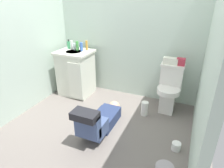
{
  "coord_description": "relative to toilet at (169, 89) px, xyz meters",
  "views": [
    {
      "loc": [
        1.12,
        -2.17,
        1.75
      ],
      "look_at": [
        0.0,
        0.41,
        0.45
      ],
      "focal_mm": 31.63,
      "sensor_mm": 36.0,
      "label": 1
    }
  ],
  "objects": [
    {
      "name": "bottle_white",
      "position": [
        -1.78,
        0.0,
        0.53
      ],
      "size": [
        0.05,
        0.05,
        0.16
      ],
      "primitive_type": "cylinder",
      "color": "white",
      "rests_on": "vanity_cabinet"
    },
    {
      "name": "bottle_blue",
      "position": [
        -1.56,
        -0.03,
        0.53
      ],
      "size": [
        0.05,
        0.05,
        0.15
      ],
      "primitive_type": "cylinder",
      "color": "#3A64BA",
      "rests_on": "vanity_cabinet"
    },
    {
      "name": "wall_right",
      "position": [
        0.46,
        -0.76,
        0.83
      ],
      "size": [
        0.08,
        2.08,
        2.4
      ],
      "primitive_type": "cube",
      "color": "#B5C8BA",
      "rests_on": "ground_plane"
    },
    {
      "name": "toilet",
      "position": [
        0.0,
        0.0,
        0.0
      ],
      "size": [
        0.36,
        0.46,
        0.75
      ],
      "color": "silver",
      "rests_on": "ground_plane"
    },
    {
      "name": "ground_plane",
      "position": [
        -0.84,
        -0.76,
        -0.39
      ],
      "size": [
        3.02,
        3.08,
        0.04
      ],
      "primitive_type": "cube",
      "color": "slate"
    },
    {
      "name": "toilet_paper_roll",
      "position": [
        0.26,
        -0.91,
        -0.32
      ],
      "size": [
        0.11,
        0.11,
        0.1
      ],
      "primitive_type": "cylinder",
      "color": "white",
      "rests_on": "ground_plane"
    },
    {
      "name": "bottle_green",
      "position": [
        -1.64,
        -0.04,
        0.54
      ],
      "size": [
        0.05,
        0.05,
        0.17
      ],
      "primitive_type": "cylinder",
      "color": "green",
      "rests_on": "vanity_cabinet"
    },
    {
      "name": "tissue_box",
      "position": [
        -0.04,
        0.09,
        0.43
      ],
      "size": [
        0.22,
        0.11,
        0.1
      ],
      "primitive_type": "cube",
      "color": "silver",
      "rests_on": "toilet"
    },
    {
      "name": "bottle_clear",
      "position": [
        -1.71,
        -0.02,
        0.51
      ],
      "size": [
        0.05,
        0.05,
        0.12
      ],
      "primitive_type": "cylinder",
      "color": "silver",
      "rests_on": "vanity_cabinet"
    },
    {
      "name": "paper_towel_roll",
      "position": [
        -0.3,
        -0.32,
        -0.25
      ],
      "size": [
        0.11,
        0.11,
        0.23
      ],
      "primitive_type": "cylinder",
      "color": "white",
      "rests_on": "ground_plane"
    },
    {
      "name": "soap_dispenser",
      "position": [
        -1.87,
        0.03,
        0.52
      ],
      "size": [
        0.06,
        0.06,
        0.17
      ],
      "color": "#3D9A63",
      "rests_on": "vanity_cabinet"
    },
    {
      "name": "faucet",
      "position": [
        -1.68,
        0.05,
        0.5
      ],
      "size": [
        0.02,
        0.02,
        0.1
      ],
      "primitive_type": "cylinder",
      "color": "silver",
      "rests_on": "vanity_cabinet"
    },
    {
      "name": "person_plumber",
      "position": [
        -0.77,
        -0.95,
        -0.19
      ],
      "size": [
        0.39,
        1.06,
        0.52
      ],
      "color": "navy",
      "rests_on": "ground_plane"
    },
    {
      "name": "wall_left",
      "position": [
        -2.14,
        -0.76,
        0.83
      ],
      "size": [
        0.08,
        2.08,
        2.4
      ],
      "primitive_type": "cube",
      "color": "#B5C8BA",
      "rests_on": "ground_plane"
    },
    {
      "name": "bottle_amber",
      "position": [
        -1.5,
        0.06,
        0.54
      ],
      "size": [
        0.04,
        0.04,
        0.17
      ],
      "primitive_type": "cylinder",
      "color": "#BF8733",
      "rests_on": "vanity_cabinet"
    },
    {
      "name": "vanity_cabinet",
      "position": [
        -1.67,
        -0.09,
        0.05
      ],
      "size": [
        0.6,
        0.53,
        0.82
      ],
      "color": "silver",
      "rests_on": "ground_plane"
    },
    {
      "name": "toiletry_bag",
      "position": [
        0.11,
        0.09,
        0.44
      ],
      "size": [
        0.12,
        0.09,
        0.11
      ],
      "primitive_type": "cube",
      "color": "#B22D3F",
      "rests_on": "toilet"
    },
    {
      "name": "wall_back",
      "position": [
        -0.84,
        0.32,
        0.83
      ],
      "size": [
        2.68,
        0.08,
        2.4
      ],
      "primitive_type": "cube",
      "color": "#B5C8BA",
      "rests_on": "ground_plane"
    }
  ]
}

